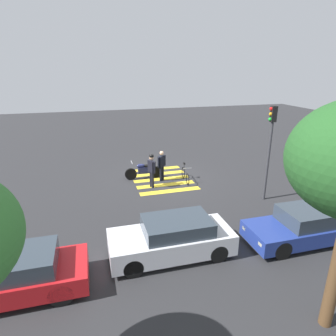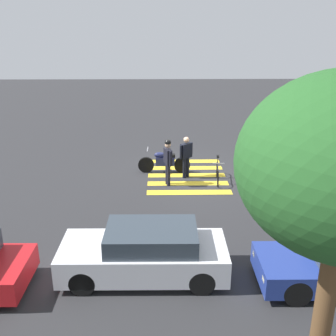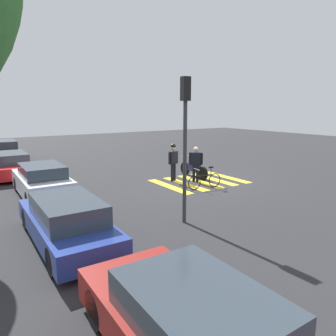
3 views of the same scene
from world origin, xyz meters
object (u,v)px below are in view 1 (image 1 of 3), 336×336
(leaning_bicycle, at_px, (185,175))
(officer_on_foot, at_px, (162,164))
(police_motorcycle, at_px, (144,171))
(car_red_convertible, at_px, (5,277))
(car_white_van, at_px, (172,238))
(officer_by_motorcycle, at_px, (152,168))
(traffic_light_pole, at_px, (270,139))
(car_blue_hatchback, at_px, (310,225))

(leaning_bicycle, relative_size, officer_on_foot, 1.00)
(police_motorcycle, xyz_separation_m, officer_on_foot, (-0.89, 0.58, 0.53))
(leaning_bicycle, relative_size, car_red_convertible, 0.38)
(car_white_van, distance_m, car_red_convertible, 5.03)
(officer_by_motorcycle, xyz_separation_m, traffic_light_pole, (-4.91, 2.96, 1.90))
(police_motorcycle, relative_size, officer_on_foot, 1.28)
(leaning_bicycle, height_order, officer_by_motorcycle, officer_by_motorcycle)
(car_red_convertible, bearing_deg, leaning_bicycle, -138.00)
(leaning_bicycle, distance_m, car_red_convertible, 10.33)
(officer_on_foot, height_order, traffic_light_pole, traffic_light_pole)
(police_motorcycle, distance_m, car_red_convertible, 9.68)
(car_blue_hatchback, bearing_deg, car_white_van, -5.43)
(police_motorcycle, xyz_separation_m, leaning_bicycle, (-2.14, 1.04, -0.10))
(officer_on_foot, bearing_deg, car_white_van, 78.25)
(officer_by_motorcycle, relative_size, car_red_convertible, 0.41)
(car_red_convertible, xyz_separation_m, traffic_light_pole, (-10.58, -3.60, 2.38))
(car_blue_hatchback, height_order, traffic_light_pole, traffic_light_pole)
(traffic_light_pole, bearing_deg, leaning_bicycle, -48.70)
(car_white_van, bearing_deg, car_blue_hatchback, 174.57)
(officer_by_motorcycle, xyz_separation_m, car_red_convertible, (5.66, 6.56, -0.48))
(leaning_bicycle, bearing_deg, officer_on_foot, -20.26)
(officer_on_foot, xyz_separation_m, officer_by_motorcycle, (0.76, 0.81, 0.10))
(car_blue_hatchback, height_order, car_white_van, car_white_van)
(officer_on_foot, height_order, officer_by_motorcycle, officer_by_motorcycle)
(leaning_bicycle, bearing_deg, officer_by_motorcycle, 9.77)
(leaning_bicycle, xyz_separation_m, officer_on_foot, (1.25, -0.46, 0.63))
(car_white_van, bearing_deg, officer_by_motorcycle, -96.27)
(leaning_bicycle, xyz_separation_m, car_blue_hatchback, (-2.45, 6.87, 0.26))
(police_motorcycle, distance_m, car_blue_hatchback, 9.15)
(police_motorcycle, relative_size, car_red_convertible, 0.48)
(traffic_light_pole, bearing_deg, officer_on_foot, -42.21)
(officer_by_motorcycle, distance_m, car_red_convertible, 8.68)
(officer_on_foot, bearing_deg, police_motorcycle, -32.95)
(car_white_van, xyz_separation_m, traffic_light_pole, (-5.58, -3.08, 2.35))
(car_blue_hatchback, bearing_deg, officer_on_foot, -63.19)
(officer_on_foot, relative_size, traffic_light_pole, 0.39)
(leaning_bicycle, relative_size, car_blue_hatchback, 0.37)
(leaning_bicycle, bearing_deg, police_motorcycle, -25.90)
(police_motorcycle, relative_size, car_white_van, 0.53)
(leaning_bicycle, height_order, car_white_van, car_white_van)
(car_blue_hatchback, relative_size, car_white_van, 1.12)
(car_blue_hatchback, bearing_deg, officer_by_motorcycle, -55.61)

